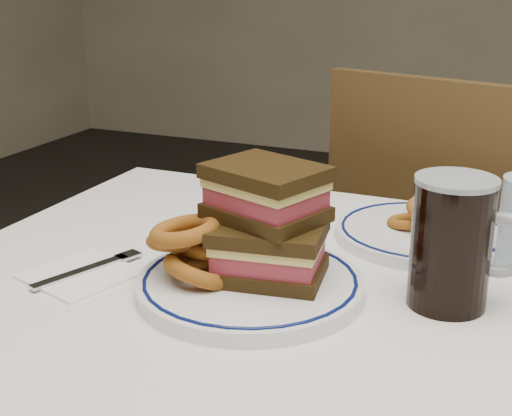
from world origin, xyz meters
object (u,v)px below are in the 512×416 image
at_px(reuben_sandwich, 267,222).
at_px(far_plate, 422,233).
at_px(main_plate, 250,284).
at_px(beer_mug, 454,242).
at_px(chair_far, 439,263).

relative_size(reuben_sandwich, far_plate, 0.66).
relative_size(main_plate, far_plate, 1.12).
distance_m(reuben_sandwich, far_plate, 0.29).
distance_m(main_plate, far_plate, 0.30).
height_order(reuben_sandwich, far_plate, reuben_sandwich).
xyz_separation_m(beer_mug, far_plate, (-0.07, 0.20, -0.07)).
height_order(chair_far, main_plate, chair_far).
xyz_separation_m(chair_far, main_plate, (-0.12, -0.77, 0.26)).
distance_m(main_plate, reuben_sandwich, 0.08).
height_order(main_plate, reuben_sandwich, reuben_sandwich).
distance_m(chair_far, main_plate, 0.82).
bearing_deg(main_plate, beer_mug, 14.91).
bearing_deg(chair_far, main_plate, -98.69).
bearing_deg(reuben_sandwich, beer_mug, 10.43).
height_order(beer_mug, far_plate, beer_mug).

